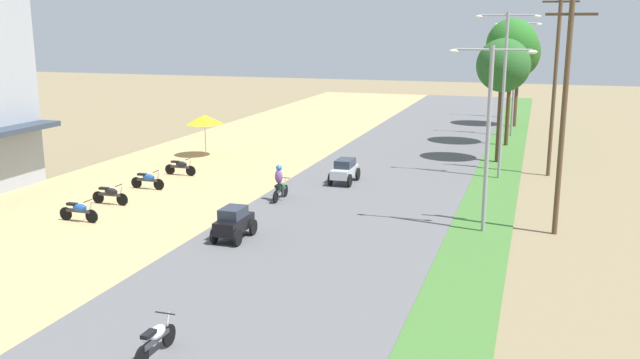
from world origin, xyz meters
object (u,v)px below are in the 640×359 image
object	(u,v)px
parked_motorbike_sixth	(181,166)
median_tree_nearest	(503,66)
streetlamp_far	(515,71)
motorbike_ahead_second	(156,337)
vendor_umbrella	(205,119)
car_sedan_silver	(345,170)
streetlamp_mid	(504,85)
parked_motorbike_fifth	(148,179)
utility_pole_far	(563,116)
parked_motorbike_third	(79,210)
parked_motorbike_fourth	(110,194)
streetlamp_near	(488,126)
motorbike_ahead_third	(280,183)
utility_pole_near	(555,82)
median_tree_third	(518,53)
median_tree_second	(512,45)
streetlamp_farthest	(519,63)
car_hatchback_black	(234,222)

from	to	relation	value
parked_motorbike_sixth	median_tree_nearest	bearing A→B (deg)	29.38
streetlamp_far	motorbike_ahead_second	xyz separation A→B (m)	(-6.64, -37.47, -4.12)
vendor_umbrella	car_sedan_silver	distance (m)	11.06
streetlamp_mid	median_tree_nearest	bearing A→B (deg)	93.92
parked_motorbike_fifth	utility_pole_far	world-z (taller)	utility_pole_far
parked_motorbike_third	parked_motorbike_fourth	distance (m)	2.76
parked_motorbike_sixth	streetlamp_near	distance (m)	17.42
motorbike_ahead_third	car_sedan_silver	bearing A→B (deg)	66.70
parked_motorbike_fourth	parked_motorbike_sixth	xyz separation A→B (m)	(-0.02, 6.36, 0.00)
streetlamp_near	motorbike_ahead_second	world-z (taller)	streetlamp_near
parked_motorbike_fifth	streetlamp_far	size ratio (longest dim) A/B	0.22
parked_motorbike_fourth	streetlamp_far	bearing A→B (deg)	57.61
parked_motorbike_fourth	motorbike_ahead_third	distance (m)	7.55
streetlamp_mid	streetlamp_near	bearing A→B (deg)	-90.00
parked_motorbike_sixth	motorbike_ahead_third	distance (m)	7.73
median_tree_nearest	utility_pole_near	size ratio (longest dim) A/B	0.74
median_tree_third	utility_pole_far	bearing A→B (deg)	-84.69
parked_motorbike_sixth	utility_pole_far	bearing A→B (deg)	-14.19
streetlamp_near	parked_motorbike_fourth	bearing A→B (deg)	-176.60
parked_motorbike_fourth	median_tree_second	bearing A→B (deg)	53.09
utility_pole_far	motorbike_ahead_second	world-z (taller)	utility_pole_far
streetlamp_farthest	median_tree_nearest	bearing A→B (deg)	-90.86
parked_motorbike_third	motorbike_ahead_third	distance (m)	8.69
parked_motorbike_fourth	median_tree_second	xyz separation A→B (m)	(15.99, 21.29, 6.05)
car_sedan_silver	parked_motorbike_third	bearing A→B (deg)	-129.96
median_tree_second	median_tree_third	size ratio (longest dim) A/B	1.08
vendor_umbrella	utility_pole_far	world-z (taller)	utility_pole_far
median_tree_second	streetlamp_near	xyz separation A→B (m)	(0.15, -20.33, -2.41)
parked_motorbike_fourth	car_hatchback_black	distance (m)	7.97
streetlamp_far	vendor_umbrella	bearing A→B (deg)	-141.66
parked_motorbike_fifth	median_tree_nearest	distance (m)	20.61
median_tree_third	parked_motorbike_fifth	bearing A→B (deg)	-120.44
utility_pole_near	motorbike_ahead_third	bearing A→B (deg)	-140.74
median_tree_second	car_hatchback_black	xyz separation A→B (m)	(-8.61, -24.28, -5.86)
median_tree_second	streetlamp_near	size ratio (longest dim) A/B	1.16
streetlamp_far	streetlamp_farthest	bearing A→B (deg)	90.00
streetlamp_mid	utility_pole_far	bearing A→B (deg)	-74.05
streetlamp_far	motorbike_ahead_second	distance (m)	38.28
streetlamp_near	motorbike_ahead_third	distance (m)	10.00
parked_motorbike_fifth	utility_pole_near	distance (m)	21.33
parked_motorbike_fourth	parked_motorbike_fifth	world-z (taller)	same
streetlamp_mid	utility_pole_far	world-z (taller)	utility_pole_far
parked_motorbike_fifth	car_sedan_silver	xyz separation A→B (m)	(8.75, 4.20, 0.19)
car_sedan_silver	motorbike_ahead_third	bearing A→B (deg)	-113.30
parked_motorbike_fifth	utility_pole_far	bearing A→B (deg)	-4.45
parked_motorbike_fourth	utility_pole_near	size ratio (longest dim) A/B	0.19
streetlamp_mid	parked_motorbike_fourth	bearing A→B (deg)	-146.00
parked_motorbike_third	parked_motorbike_sixth	size ratio (longest dim) A/B	1.00
streetlamp_mid	motorbike_ahead_third	distance (m)	12.79
parked_motorbike_fourth	streetlamp_near	bearing A→B (deg)	3.40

